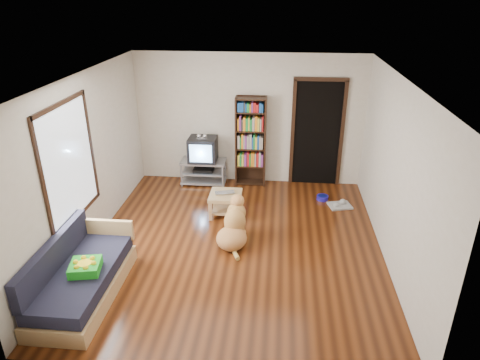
# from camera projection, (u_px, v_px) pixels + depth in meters

# --- Properties ---
(ground) EXTENTS (5.00, 5.00, 0.00)m
(ground) POSITION_uv_depth(u_px,v_px,m) (236.00, 245.00, 6.72)
(ground) COLOR #5B290F
(ground) RESTS_ON ground
(ceiling) EXTENTS (5.00, 5.00, 0.00)m
(ceiling) POSITION_uv_depth(u_px,v_px,m) (235.00, 78.00, 5.65)
(ceiling) COLOR white
(ceiling) RESTS_ON ground
(wall_back) EXTENTS (4.50, 0.00, 4.50)m
(wall_back) POSITION_uv_depth(u_px,v_px,m) (249.00, 120.00, 8.45)
(wall_back) COLOR beige
(wall_back) RESTS_ON ground
(wall_front) EXTENTS (4.50, 0.00, 4.50)m
(wall_front) POSITION_uv_depth(u_px,v_px,m) (206.00, 274.00, 3.92)
(wall_front) COLOR beige
(wall_front) RESTS_ON ground
(wall_left) EXTENTS (0.00, 5.00, 5.00)m
(wall_left) POSITION_uv_depth(u_px,v_px,m) (86.00, 163.00, 6.39)
(wall_left) COLOR beige
(wall_left) RESTS_ON ground
(wall_right) EXTENTS (0.00, 5.00, 5.00)m
(wall_right) POSITION_uv_depth(u_px,v_px,m) (395.00, 175.00, 5.98)
(wall_right) COLOR beige
(wall_right) RESTS_ON ground
(green_cushion) EXTENTS (0.43, 0.43, 0.12)m
(green_cushion) POSITION_uv_depth(u_px,v_px,m) (85.00, 267.00, 5.38)
(green_cushion) COLOR green
(green_cushion) RESTS_ON sofa
(laptop) EXTENTS (0.39, 0.30, 0.03)m
(laptop) POSITION_uv_depth(u_px,v_px,m) (225.00, 194.00, 7.43)
(laptop) COLOR #B6B6BA
(laptop) RESTS_ON coffee_table
(dog_bowl) EXTENTS (0.22, 0.22, 0.08)m
(dog_bowl) POSITION_uv_depth(u_px,v_px,m) (322.00, 198.00, 8.13)
(dog_bowl) COLOR #1E169A
(dog_bowl) RESTS_ON ground
(grey_rag) EXTENTS (0.47, 0.41, 0.03)m
(grey_rag) POSITION_uv_depth(u_px,v_px,m) (340.00, 206.00, 7.89)
(grey_rag) COLOR #A6A6A6
(grey_rag) RESTS_ON ground
(window) EXTENTS (0.03, 1.46, 1.70)m
(window) POSITION_uv_depth(u_px,v_px,m) (69.00, 163.00, 5.85)
(window) COLOR white
(window) RESTS_ON wall_left
(doorway) EXTENTS (1.03, 0.05, 2.19)m
(doorway) POSITION_uv_depth(u_px,v_px,m) (317.00, 131.00, 8.39)
(doorway) COLOR black
(doorway) RESTS_ON wall_back
(tv_stand) EXTENTS (0.90, 0.45, 0.50)m
(tv_stand) POSITION_uv_depth(u_px,v_px,m) (204.00, 171.00, 8.73)
(tv_stand) COLOR #99999E
(tv_stand) RESTS_ON ground
(crt_tv) EXTENTS (0.55, 0.52, 0.58)m
(crt_tv) POSITION_uv_depth(u_px,v_px,m) (203.00, 149.00, 8.56)
(crt_tv) COLOR black
(crt_tv) RESTS_ON tv_stand
(bookshelf) EXTENTS (0.60, 0.30, 1.80)m
(bookshelf) POSITION_uv_depth(u_px,v_px,m) (251.00, 137.00, 8.43)
(bookshelf) COLOR black
(bookshelf) RESTS_ON ground
(sofa) EXTENTS (0.80, 1.80, 0.80)m
(sofa) POSITION_uv_depth(u_px,v_px,m) (80.00, 278.00, 5.53)
(sofa) COLOR tan
(sofa) RESTS_ON ground
(coffee_table) EXTENTS (0.55, 0.55, 0.40)m
(coffee_table) POSITION_uv_depth(u_px,v_px,m) (226.00, 200.00, 7.52)
(coffee_table) COLOR tan
(coffee_table) RESTS_ON ground
(dog) EXTENTS (0.55, 0.94, 0.76)m
(dog) POSITION_uv_depth(u_px,v_px,m) (234.00, 227.00, 6.68)
(dog) COLOR #BB8147
(dog) RESTS_ON ground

